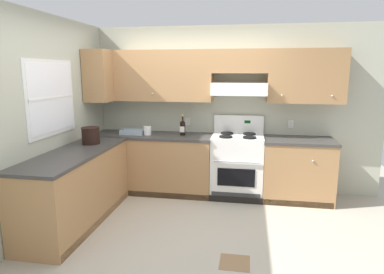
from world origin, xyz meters
name	(u,v)px	position (x,y,z in m)	size (l,w,h in m)	color
ground_plane	(175,229)	(0.00, 0.00, 0.00)	(7.04, 7.04, 0.00)	#B2AA99
floor_accent_tile	(235,262)	(0.74, -0.60, 0.00)	(0.30, 0.30, 0.01)	olive
wall_back	(221,97)	(0.40, 1.53, 1.48)	(4.68, 0.57, 2.55)	#B7BAA3
wall_left	(56,113)	(-1.59, 0.23, 1.34)	(0.47, 4.00, 2.55)	#B7BAA3
counter_back_run	(202,165)	(0.15, 1.24, 0.45)	(3.60, 0.65, 0.91)	#A87A4C
counter_left_run	(77,188)	(-1.24, 0.00, 0.45)	(0.63, 1.91, 0.91)	#A87A4C
stove	(237,165)	(0.68, 1.25, 0.48)	(0.76, 0.62, 1.20)	white
wine_bottle	(183,127)	(-0.15, 1.27, 1.04)	(0.08, 0.08, 0.31)	black
bowl	(133,132)	(-0.94, 1.23, 0.93)	(0.36, 0.21, 0.07)	#9EADB7
bucket	(91,135)	(-1.25, 0.46, 1.03)	(0.25, 0.25, 0.22)	black
paper_towel_roll	(147,131)	(-0.69, 1.21, 0.98)	(0.12, 0.12, 0.13)	white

